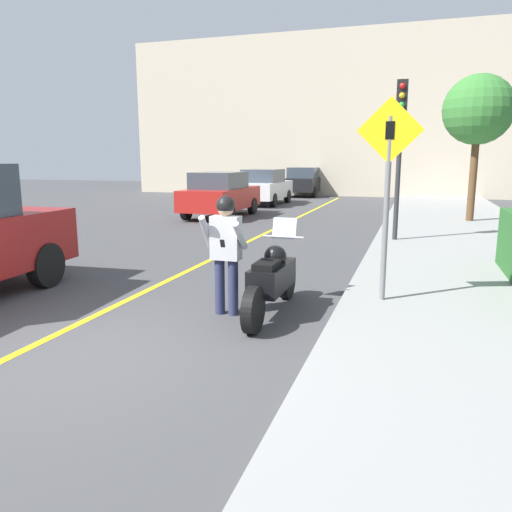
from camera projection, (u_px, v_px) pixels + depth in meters
ground_plane at (67, 357)px, 5.50m from camera, size 80.00×80.00×0.00m
sidewalk_curb at (493, 295)px, 7.79m from camera, size 4.40×44.00×0.13m
road_center_line at (219, 255)px, 11.29m from camera, size 0.12×36.00×0.01m
building_backdrop at (357, 115)px, 28.92m from camera, size 28.00×1.20×9.38m
motorcycle at (272, 279)px, 6.97m from camera, size 0.62×2.31×1.29m
person_biker at (226, 243)px, 6.83m from camera, size 0.59×0.46×1.66m
crossing_sign at (388, 181)px, 6.96m from camera, size 0.91×0.08×2.86m
traffic_light at (400, 131)px, 12.22m from camera, size 0.26×0.30×3.90m
street_tree at (478, 111)px, 15.99m from camera, size 2.23×2.23×4.69m
parked_car_red at (220, 194)px, 18.74m from camera, size 1.88×4.20×1.68m
parked_car_white at (264, 187)px, 23.93m from camera, size 1.88×4.20×1.68m
parked_car_black at (304, 181)px, 29.59m from camera, size 1.88×4.20×1.68m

